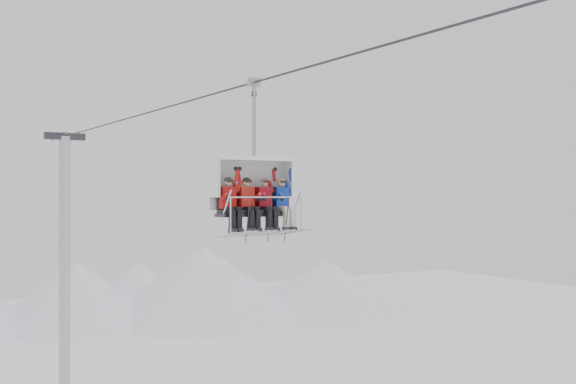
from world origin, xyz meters
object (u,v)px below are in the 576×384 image
skier_far_right (283,202)px  skier_far_left (230,203)px  skier_center_left (248,203)px  skier_center_right (266,203)px  chairlift_carrier (252,185)px  lift_tower_right (65,286)px

skier_far_right → skier_far_left: bearing=180.0°
skier_center_left → skier_center_right: size_ratio=1.00×
chairlift_carrier → lift_tower_right: bearing=90.0°
skier_far_right → lift_tower_right: bearing=92.1°
skier_center_right → skier_far_right: bearing=0.0°
lift_tower_right → skier_center_left: 20.93m
lift_tower_right → skier_far_left: lift_tower_right is taller
lift_tower_right → skier_far_left: (-0.79, -20.46, 4.40)m
lift_tower_right → chairlift_carrier: (0.00, -20.15, 4.86)m
skier_center_left → skier_center_right: 0.51m
skier_center_right → skier_far_right: size_ratio=1.00×
lift_tower_right → skier_center_right: bearing=-89.3°
chairlift_carrier → skier_far_right: size_ratio=2.36×
lift_tower_right → skier_center_right: lift_tower_right is taller
skier_far_left → skier_far_right: (1.55, 0.00, 0.00)m
lift_tower_right → skier_far_right: (0.76, -20.46, 4.40)m
skier_center_left → lift_tower_right: bearing=89.3°
skier_center_left → skier_center_right: bearing=0.0°
lift_tower_right → skier_center_left: bearing=-90.7°
skier_center_left → skier_center_right: same height
skier_far_left → lift_tower_right: bearing=87.8°
skier_center_right → skier_far_left: bearing=180.0°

